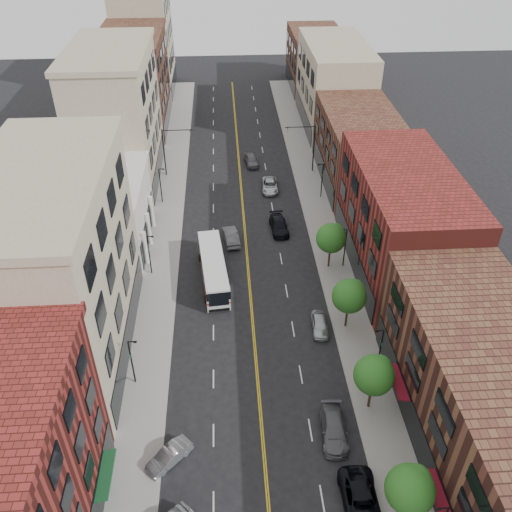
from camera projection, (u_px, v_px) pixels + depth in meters
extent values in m
plane|color=black|center=(264.00, 454.00, 42.91)|extent=(220.00, 220.00, 0.00)
cube|color=gray|center=(167.00, 221.00, 70.59)|extent=(4.00, 110.00, 0.15)
cube|color=gray|center=(319.00, 216.00, 71.62)|extent=(4.00, 110.00, 0.15)
cube|color=tan|center=(60.00, 273.00, 47.22)|extent=(10.00, 22.00, 18.00)
cube|color=silver|center=(103.00, 214.00, 64.69)|extent=(10.00, 14.00, 8.00)
cube|color=tan|center=(117.00, 119.00, 75.46)|extent=(10.00, 20.00, 18.00)
cube|color=#522A20|center=(135.00, 83.00, 92.48)|extent=(10.00, 20.00, 15.00)
cube|color=tan|center=(144.00, 40.00, 105.53)|extent=(10.00, 16.00, 20.00)
cube|color=#522A20|center=(489.00, 402.00, 40.85)|extent=(10.00, 26.00, 10.00)
cube|color=maroon|center=(402.00, 221.00, 59.62)|extent=(10.00, 22.00, 12.00)
cube|color=#522A20|center=(359.00, 148.00, 77.15)|extent=(10.00, 20.00, 10.00)
cube|color=tan|center=(334.00, 85.00, 92.91)|extent=(10.00, 22.00, 14.00)
cube|color=#522A20|center=(316.00, 60.00, 109.93)|extent=(10.00, 18.00, 11.00)
cylinder|color=black|center=(404.00, 510.00, 37.73)|extent=(0.22, 0.22, 2.50)
sphere|color=#1C5E1B|center=(410.00, 490.00, 36.17)|extent=(3.40, 3.40, 3.40)
sphere|color=#1C5E1B|center=(417.00, 479.00, 36.22)|extent=(2.04, 2.04, 2.04)
cylinder|color=black|center=(370.00, 396.00, 45.79)|extent=(0.22, 0.22, 2.50)
sphere|color=#1C5E1B|center=(374.00, 375.00, 44.24)|extent=(3.40, 3.40, 3.40)
sphere|color=#1C5E1B|center=(380.00, 367.00, 44.29)|extent=(2.04, 2.04, 2.04)
cylinder|color=black|center=(347.00, 316.00, 53.86)|extent=(0.22, 0.22, 2.50)
sphere|color=#1C5E1B|center=(349.00, 296.00, 52.31)|extent=(3.40, 3.40, 3.40)
sphere|color=#1C5E1B|center=(354.00, 289.00, 52.35)|extent=(2.04, 2.04, 2.04)
cylinder|color=black|center=(329.00, 257.00, 61.93)|extent=(0.22, 0.22, 2.50)
sphere|color=#1C5E1B|center=(331.00, 238.00, 60.37)|extent=(3.40, 3.40, 3.40)
sphere|color=#1C5E1B|center=(335.00, 232.00, 60.42)|extent=(2.04, 2.04, 2.04)
cylinder|color=black|center=(132.00, 362.00, 47.24)|extent=(0.14, 0.14, 5.00)
cylinder|color=black|center=(132.00, 342.00, 45.78)|extent=(0.70, 0.10, 0.10)
cube|color=black|center=(135.00, 342.00, 45.83)|extent=(0.28, 0.14, 0.14)
cube|color=#19592D|center=(130.00, 355.00, 46.71)|extent=(0.04, 0.55, 0.35)
cylinder|color=black|center=(149.00, 255.00, 60.15)|extent=(0.14, 0.14, 5.00)
cylinder|color=black|center=(150.00, 236.00, 58.69)|extent=(0.70, 0.10, 0.10)
cube|color=black|center=(152.00, 237.00, 58.73)|extent=(0.28, 0.14, 0.14)
cube|color=#19592D|center=(148.00, 248.00, 59.62)|extent=(0.04, 0.55, 0.35)
cylinder|color=black|center=(161.00, 186.00, 73.05)|extent=(0.14, 0.14, 5.00)
cylinder|color=black|center=(161.00, 169.00, 71.60)|extent=(0.70, 0.10, 0.10)
cube|color=black|center=(163.00, 169.00, 71.64)|extent=(0.28, 0.14, 0.14)
cube|color=#19592D|center=(160.00, 180.00, 72.52)|extent=(0.04, 0.55, 0.35)
cylinder|color=black|center=(443.00, 508.00, 33.98)|extent=(0.70, 0.10, 0.10)
cube|color=black|center=(439.00, 509.00, 33.99)|extent=(0.28, 0.14, 0.14)
cylinder|color=black|center=(380.00, 351.00, 48.37)|extent=(0.14, 0.14, 5.00)
cylinder|color=black|center=(380.00, 330.00, 46.88)|extent=(0.70, 0.10, 0.10)
cube|color=black|center=(377.00, 331.00, 46.90)|extent=(0.28, 0.14, 0.14)
cube|color=#19592D|center=(381.00, 343.00, 47.84)|extent=(0.04, 0.55, 0.35)
cylinder|color=black|center=(345.00, 248.00, 61.28)|extent=(0.14, 0.14, 5.00)
cylinder|color=black|center=(344.00, 229.00, 59.79)|extent=(0.70, 0.10, 0.10)
cube|color=black|center=(342.00, 230.00, 59.81)|extent=(0.28, 0.14, 0.14)
cube|color=#19592D|center=(346.00, 241.00, 60.75)|extent=(0.04, 0.55, 0.35)
cylinder|color=black|center=(322.00, 181.00, 74.19)|extent=(0.14, 0.14, 5.00)
cylinder|color=black|center=(321.00, 164.00, 72.70)|extent=(0.70, 0.10, 0.10)
cube|color=black|center=(319.00, 165.00, 72.72)|extent=(0.28, 0.14, 0.14)
cube|color=#19592D|center=(322.00, 175.00, 73.66)|extent=(0.04, 0.55, 0.35)
cylinder|color=black|center=(164.00, 153.00, 78.86)|extent=(0.18, 0.18, 7.20)
cylinder|color=black|center=(177.00, 130.00, 76.97)|extent=(4.40, 0.12, 0.12)
imported|color=black|center=(190.00, 132.00, 77.30)|extent=(0.15, 0.18, 0.90)
cylinder|color=black|center=(314.00, 148.00, 79.99)|extent=(0.18, 0.18, 7.20)
cylinder|color=black|center=(300.00, 127.00, 77.88)|extent=(4.40, 0.12, 0.12)
imported|color=black|center=(288.00, 130.00, 78.02)|extent=(0.15, 0.18, 0.90)
cube|color=silver|center=(213.00, 269.00, 59.93)|extent=(3.56, 11.48, 2.73)
cube|color=black|center=(213.00, 264.00, 59.55)|extent=(3.61, 11.52, 0.99)
cube|color=#A4230B|center=(213.00, 271.00, 60.10)|extent=(3.61, 11.52, 0.21)
cube|color=black|center=(219.00, 300.00, 55.28)|extent=(2.07, 0.27, 1.51)
cylinder|color=black|center=(206.00, 299.00, 57.42)|extent=(0.35, 0.93, 0.90)
cylinder|color=black|center=(229.00, 297.00, 57.74)|extent=(0.35, 0.93, 0.90)
cylinder|color=black|center=(200.00, 258.00, 63.42)|extent=(0.35, 0.93, 0.90)
cylinder|color=black|center=(221.00, 256.00, 63.75)|extent=(0.35, 0.93, 0.90)
imported|color=#B0B1B8|center=(169.00, 456.00, 42.04)|extent=(3.76, 3.67, 1.28)
imported|color=black|center=(361.00, 503.00, 38.83)|extent=(2.69, 5.72, 1.58)
imported|color=#525257|center=(334.00, 429.00, 43.93)|extent=(2.37, 5.17, 1.46)
imported|color=#B0B2B8|center=(320.00, 324.00, 53.98)|extent=(1.78, 3.99, 1.33)
imported|color=#515156|center=(231.00, 236.00, 66.51)|extent=(2.23, 4.84, 1.54)
imported|color=black|center=(279.00, 225.00, 68.57)|extent=(2.41, 5.20, 1.47)
imported|color=#B4B6BC|center=(270.00, 185.00, 77.18)|extent=(2.48, 4.97, 1.35)
imported|color=#56565C|center=(251.00, 160.00, 83.60)|extent=(2.36, 4.63, 1.51)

